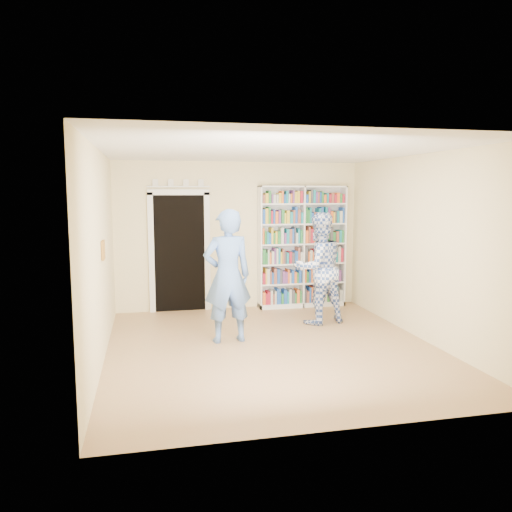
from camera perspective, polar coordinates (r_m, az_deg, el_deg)
The scene contains 11 objects.
floor at distance 7.08m, azimuth 1.86°, elevation -10.39°, with size 5.00×5.00×0.00m, color #A77850.
ceiling at distance 6.76m, azimuth 1.96°, elevation 11.96°, with size 5.00×5.00×0.00m, color white.
wall_back at distance 9.22m, azimuth -1.92°, elevation 2.32°, with size 4.50×4.50×0.00m, color beige.
wall_left at distance 6.61m, azimuth -17.36°, elevation 0.01°, with size 5.00×5.00×0.00m, color beige.
wall_right at distance 7.66m, azimuth 18.46°, elevation 0.93°, with size 5.00×5.00×0.00m, color beige.
bookshelf at distance 9.37m, azimuth 5.27°, elevation 1.12°, with size 1.65×0.31×2.27m.
doorway at distance 9.08m, azimuth -8.74°, elevation 1.08°, with size 1.10×0.08×2.43m.
wall_art at distance 6.80m, azimuth -17.07°, elevation 0.65°, with size 0.03×0.25×0.25m, color brown.
man_blue at distance 7.14m, azimuth -3.27°, elevation -2.31°, with size 0.70×0.46×1.92m, color #587FC4.
man_plaid at distance 8.22m, azimuth 7.16°, elevation -1.41°, with size 0.89×0.69×1.83m, color #314E97.
paper_sheet at distance 8.08m, azimuth 8.00°, elevation -1.78°, with size 0.19×0.01×0.26m, color white.
Camera 1 is at (-1.66, -6.53, 2.15)m, focal length 35.00 mm.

